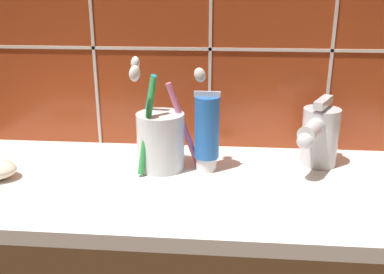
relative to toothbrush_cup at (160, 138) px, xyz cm
name	(u,v)px	position (x,y,z in cm)	size (l,w,h in cm)	color
sink_counter	(190,187)	(4.95, -4.41, -5.84)	(78.01, 30.39, 2.00)	white
tile_wall_backsplash	(199,11)	(4.95, 11.03, 18.02)	(88.01, 1.72, 49.71)	#933819
toothbrush_cup	(160,138)	(0.00, 0.00, 0.00)	(12.89, 11.52, 16.61)	silver
toothpaste_tube	(207,132)	(7.03, -0.07, 1.16)	(3.87, 3.68, 12.23)	white
sink_faucet	(319,135)	(24.01, 2.88, 0.24)	(7.51, 11.23, 10.62)	silver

